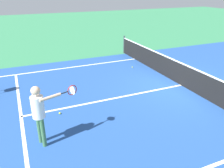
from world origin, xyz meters
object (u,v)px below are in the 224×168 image
object	(u,v)px
net	(182,74)
tennis_ball_mid_court	(60,113)
player_near	(39,109)
tennis_ball_near_net	(132,67)

from	to	relation	value
net	tennis_ball_mid_court	distance (m)	5.24
net	player_near	world-z (taller)	player_near
tennis_ball_near_net	net	bearing A→B (deg)	16.98
tennis_ball_near_net	tennis_ball_mid_court	xyz separation A→B (m)	(3.12, -4.36, 0.00)
tennis_ball_mid_court	net	bearing A→B (deg)	93.61
net	player_near	bearing A→B (deg)	-74.13
player_near	tennis_ball_near_net	xyz separation A→B (m)	(-4.47, 5.06, -1.01)
player_near	tennis_ball_near_net	bearing A→B (deg)	131.45
player_near	tennis_ball_mid_court	xyz separation A→B (m)	(-1.35, 0.70, -1.01)
net	player_near	size ratio (longest dim) A/B	6.61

